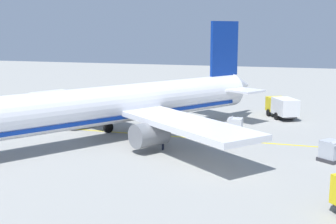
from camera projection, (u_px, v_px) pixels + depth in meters
airliner_foreground at (114, 106)px, 45.32m from camera, size 36.81×31.32×11.90m
service_truck_baggage at (282, 106)px, 56.24m from camera, size 5.78×4.47×2.60m
cargo_container_near at (332, 151)px, 37.79m from camera, size 2.38×2.38×1.90m
cargo_container_mid at (235, 126)px, 47.56m from camera, size 1.69×1.69×1.86m
crew_marshaller at (201, 133)px, 44.14m from camera, size 0.47×0.49×1.60m
crew_loader_right at (163, 139)px, 41.38m from camera, size 0.62×0.31×1.77m
apron_guide_line at (166, 136)px, 47.03m from camera, size 0.30×60.00×0.01m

